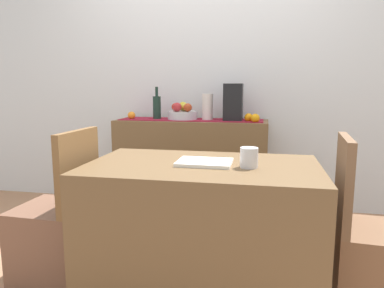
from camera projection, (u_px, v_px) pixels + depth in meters
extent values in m
cube|color=#A57454|center=(182.00, 259.00, 2.43)|extent=(6.40, 6.40, 0.02)
cube|color=silver|center=(209.00, 63.00, 3.35)|extent=(6.40, 0.06, 2.70)
cube|color=brown|center=(191.00, 166.00, 3.27)|extent=(1.34, 0.42, 0.84)
cube|color=maroon|center=(191.00, 120.00, 3.20)|extent=(1.26, 0.32, 0.01)
cylinder|color=silver|center=(183.00, 115.00, 3.21)|extent=(0.26, 0.26, 0.07)
sphere|color=red|center=(176.00, 107.00, 3.24)|extent=(0.07, 0.07, 0.07)
sphere|color=gold|center=(185.00, 107.00, 3.21)|extent=(0.07, 0.07, 0.07)
sphere|color=#A63A1B|center=(188.00, 107.00, 3.14)|extent=(0.07, 0.07, 0.07)
sphere|color=gold|center=(183.00, 106.00, 3.29)|extent=(0.08, 0.08, 0.08)
sphere|color=#AF282C|center=(177.00, 107.00, 3.16)|extent=(0.08, 0.08, 0.08)
cylinder|color=#1A3026|center=(157.00, 108.00, 3.25)|extent=(0.07, 0.07, 0.21)
cylinder|color=#1A3026|center=(157.00, 92.00, 3.22)|extent=(0.03, 0.03, 0.08)
cube|color=black|center=(233.00, 102.00, 3.11)|extent=(0.16, 0.18, 0.32)
cylinder|color=silver|center=(208.00, 107.00, 3.16)|extent=(0.09, 0.09, 0.23)
sphere|color=orange|center=(249.00, 117.00, 3.05)|extent=(0.07, 0.07, 0.07)
sphere|color=orange|center=(132.00, 115.00, 3.27)|extent=(0.07, 0.07, 0.07)
sphere|color=orange|center=(255.00, 118.00, 2.98)|extent=(0.07, 0.07, 0.07)
cube|color=brown|center=(202.00, 231.00, 1.94)|extent=(1.20, 0.72, 0.74)
cube|color=white|center=(205.00, 162.00, 1.88)|extent=(0.28, 0.21, 0.02)
cylinder|color=silver|center=(249.00, 158.00, 1.79)|extent=(0.09, 0.09, 0.10)
cube|color=brown|center=(55.00, 243.00, 2.13)|extent=(0.42, 0.42, 0.45)
cube|color=brown|center=(78.00, 170.00, 2.02)|extent=(0.06, 0.40, 0.45)
cube|color=brown|center=(376.00, 272.00, 1.80)|extent=(0.43, 0.43, 0.45)
cube|color=brown|center=(344.00, 182.00, 1.78)|extent=(0.08, 0.40, 0.45)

